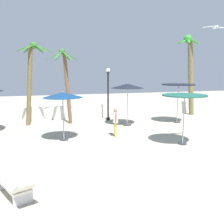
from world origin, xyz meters
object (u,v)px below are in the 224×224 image
object	(u,v)px
patio_umbrella_4	(63,96)
patio_umbrella_2	(178,87)
lounge_chair_0	(17,186)
palm_tree_1	(190,68)
palm_tree_2	(31,74)
guest_1	(116,120)
seagull_0	(215,27)
palm_tree_0	(66,77)
lamp_post_1	(108,92)
patio_umbrella_3	(185,98)
patio_umbrella_1	(127,87)

from	to	relation	value
patio_umbrella_4	patio_umbrella_2	bearing A→B (deg)	17.53
patio_umbrella_2	lounge_chair_0	bearing A→B (deg)	-138.96
palm_tree_1	palm_tree_2	world-z (taller)	palm_tree_1
guest_1	patio_umbrella_2	bearing A→B (deg)	26.16
patio_umbrella_2	palm_tree_2	size ratio (longest dim) A/B	0.51
seagull_0	patio_umbrella_2	bearing A→B (deg)	74.85
palm_tree_0	patio_umbrella_2	bearing A→B (deg)	-13.35
lounge_chair_0	lamp_post_1	bearing A→B (deg)	62.66
patio_umbrella_4	lounge_chair_0	xyz separation A→B (m)	(-1.94, -6.13, -1.94)
palm_tree_0	lamp_post_1	xyz separation A→B (m)	(3.01, 0.40, -1.10)
patio_umbrella_3	lamp_post_1	distance (m)	7.34
palm_tree_0	palm_tree_1	world-z (taller)	palm_tree_1
palm_tree_1	guest_1	size ratio (longest dim) A/B	4.02
patio_umbrella_2	palm_tree_0	size ratio (longest dim) A/B	0.55
patio_umbrella_2	guest_1	distance (m)	6.01
patio_umbrella_3	seagull_0	xyz separation A→B (m)	(0.94, -0.71, 3.22)
guest_1	patio_umbrella_1	bearing A→B (deg)	58.91
palm_tree_2	lamp_post_1	distance (m)	5.40
lamp_post_1	seagull_0	size ratio (longest dim) A/B	2.84
patio_umbrella_3	lounge_chair_0	distance (m)	8.58
patio_umbrella_4	lounge_chair_0	size ratio (longest dim) A/B	1.33
palm_tree_2	seagull_0	xyz separation A→B (m)	(8.06, -7.58, 2.17)
palm_tree_2	patio_umbrella_4	bearing A→B (deg)	-70.62
lounge_chair_0	guest_1	distance (m)	7.75
patio_umbrella_4	palm_tree_2	distance (m)	4.84
patio_umbrella_1	lounge_chair_0	size ratio (longest dim) A/B	1.44
palm_tree_2	lamp_post_1	bearing A→B (deg)	2.41
palm_tree_0	guest_1	bearing A→B (deg)	-63.43
patio_umbrella_2	patio_umbrella_4	size ratio (longest dim) A/B	1.07
palm_tree_2	lounge_chair_0	bearing A→B (deg)	-91.97
patio_umbrella_4	lamp_post_1	xyz separation A→B (m)	(3.66, 4.69, -0.32)
patio_umbrella_1	lounge_chair_0	world-z (taller)	patio_umbrella_1
patio_umbrella_4	lounge_chair_0	world-z (taller)	patio_umbrella_4
palm_tree_0	lounge_chair_0	world-z (taller)	palm_tree_0
seagull_0	palm_tree_1	bearing A→B (deg)	64.24
palm_tree_2	guest_1	world-z (taller)	palm_tree_2
palm_tree_0	palm_tree_1	distance (m)	9.86
palm_tree_2	palm_tree_0	bearing A→B (deg)	-4.69
guest_1	seagull_0	world-z (taller)	seagull_0
patio_umbrella_1	patio_umbrella_4	distance (m)	5.11
palm_tree_1	guest_1	world-z (taller)	palm_tree_1
palm_tree_1	patio_umbrella_4	bearing A→B (deg)	-154.05
patio_umbrella_2	guest_1	xyz separation A→B (m)	(-5.22, -2.56, -1.52)
palm_tree_1	guest_1	distance (m)	9.62
patio_umbrella_3	palm_tree_1	world-z (taller)	palm_tree_1
patio_umbrella_1	lamp_post_1	size ratio (longest dim) A/B	0.75
patio_umbrella_3	patio_umbrella_2	bearing A→B (deg)	63.41
patio_umbrella_1	lounge_chair_0	bearing A→B (deg)	-125.91
patio_umbrella_2	palm_tree_0	world-z (taller)	palm_tree_0
patio_umbrella_3	lamp_post_1	xyz separation A→B (m)	(-1.89, 7.09, -0.27)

